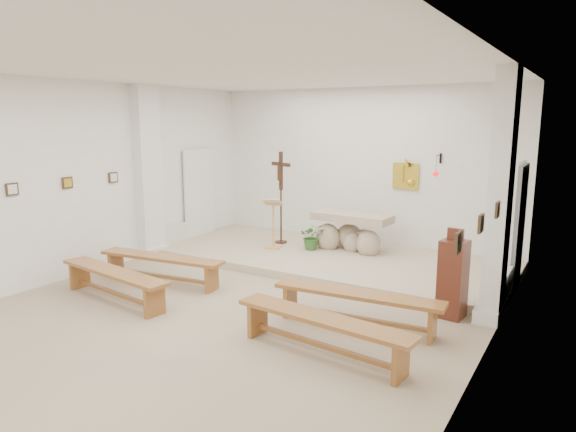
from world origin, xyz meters
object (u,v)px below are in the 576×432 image
Objects in this scene: bench_right_front at (357,301)px; crucifix_stand at (281,191)px; bench_right_second at (322,326)px; bench_left_front at (161,263)px; lectern at (273,223)px; donation_pedestal at (453,279)px; bench_left_second at (114,278)px; altar at (351,235)px.

crucifix_stand is at bearing 130.81° from bench_right_front.
bench_right_second is (3.18, -4.13, -0.93)m from crucifix_stand.
bench_left_front is at bearing -78.24° from crucifix_stand.
crucifix_stand is (-0.10, 0.47, 0.63)m from lectern.
bench_left_second is (-4.69, -2.07, -0.20)m from donation_pedestal.
bench_right_front is 1.02m from bench_right_second.
lectern is 4.79m from bench_right_second.
crucifix_stand is at bearing 73.55° from bench_left_front.
bench_left_front is at bearing 175.19° from bench_right_front.
lectern is 4.06m from bench_right_front.
donation_pedestal is 2.31m from bench_right_second.
donation_pedestal is (4.09, -1.59, -0.10)m from lectern.
altar is at bearing 111.02° from bench_right_front.
bench_left_front is 1.00× the size of bench_left_second.
bench_left_second is (0.00, -1.02, 0.00)m from bench_left_front.
lectern is 0.53× the size of crucifix_stand.
bench_left_front and bench_right_front have the same top height.
lectern is at bearing 135.70° from bench_right_second.
bench_right_second is at bearing -31.60° from crucifix_stand.
bench_left_front is (-2.06, -3.32, -0.10)m from altar.
altar is 1.27× the size of donation_pedestal.
bench_left_front is at bearing -160.47° from donation_pedestal.
bench_left_second is at bearing -112.03° from altar.
altar is at bearing 7.43° from lectern.
altar reaches higher than bench_right_front.
altar is at bearing 50.81° from bench_left_front.
bench_left_front is (-0.60, -2.64, -0.30)m from lectern.
bench_left_front is at bearing -120.54° from lectern.
lectern is at bearing -151.52° from altar.
crucifix_stand is 4.73m from donation_pedestal.
lectern is 2.72m from bench_left_front.
altar is 4.64m from bench_right_second.
donation_pedestal is at bearing 69.54° from bench_right_second.
donation_pedestal is (4.19, -2.06, -0.72)m from crucifix_stand.
bench_left_second is (-0.50, -4.13, -0.93)m from crucifix_stand.
bench_left_front is 1.00× the size of bench_right_front.
lectern reaches higher than bench_right_second.
donation_pedestal is 4.81m from bench_left_front.
altar is at bearing 28.74° from crucifix_stand.
bench_left_second is at bearing -169.24° from bench_right_front.
donation_pedestal reaches higher than lectern.
bench_left_second is (-3.67, -1.02, 0.00)m from bench_right_front.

